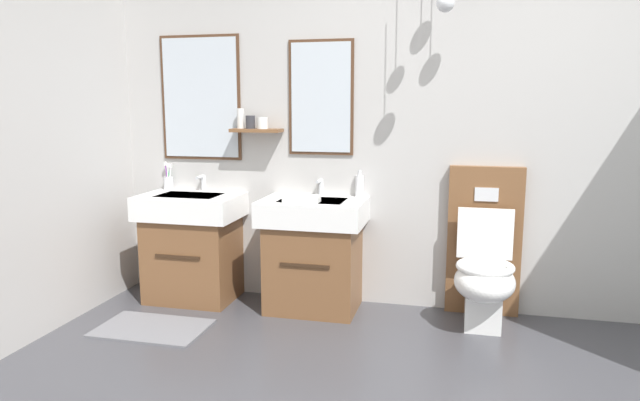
{
  "coord_description": "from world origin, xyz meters",
  "views": [
    {
      "loc": [
        0.04,
        -2.2,
        1.41
      ],
      "look_at": [
        -0.81,
        1.29,
        0.8
      ],
      "focal_mm": 32.43,
      "sensor_mm": 36.0,
      "label": 1
    }
  ],
  "objects_px": {
    "vanity_sink_right": "(314,251)",
    "toothbrush_cup": "(168,181)",
    "toilet": "(484,266)",
    "soap_dispenser": "(359,185)",
    "folded_hand_towel": "(302,199)",
    "vanity_sink_left": "(193,244)"
  },
  "relations": [
    {
      "from": "toilet",
      "to": "soap_dispenser",
      "type": "bearing_deg",
      "value": 168.57
    },
    {
      "from": "vanity_sink_left",
      "to": "toothbrush_cup",
      "type": "distance_m",
      "value": 0.53
    },
    {
      "from": "vanity_sink_left",
      "to": "vanity_sink_right",
      "type": "xyz_separation_m",
      "value": [
        0.9,
        0.0,
        0.0
      ]
    },
    {
      "from": "soap_dispenser",
      "to": "folded_hand_towel",
      "type": "height_order",
      "value": "soap_dispenser"
    },
    {
      "from": "vanity_sink_right",
      "to": "soap_dispenser",
      "type": "distance_m",
      "value": 0.55
    },
    {
      "from": "vanity_sink_left",
      "to": "folded_hand_towel",
      "type": "relative_size",
      "value": 3.49
    },
    {
      "from": "vanity_sink_right",
      "to": "soap_dispenser",
      "type": "relative_size",
      "value": 4.19
    },
    {
      "from": "soap_dispenser",
      "to": "folded_hand_towel",
      "type": "distance_m",
      "value": 0.47
    },
    {
      "from": "vanity_sink_left",
      "to": "toilet",
      "type": "bearing_deg",
      "value": 0.46
    },
    {
      "from": "toothbrush_cup",
      "to": "vanity_sink_right",
      "type": "bearing_deg",
      "value": -8.63
    },
    {
      "from": "folded_hand_towel",
      "to": "vanity_sink_left",
      "type": "bearing_deg",
      "value": 169.69
    },
    {
      "from": "vanity_sink_right",
      "to": "toilet",
      "type": "xyz_separation_m",
      "value": [
        1.12,
        0.02,
        -0.03
      ]
    },
    {
      "from": "toothbrush_cup",
      "to": "toilet",
      "type": "bearing_deg",
      "value": -4.02
    },
    {
      "from": "vanity_sink_right",
      "to": "toothbrush_cup",
      "type": "distance_m",
      "value": 1.25
    },
    {
      "from": "vanity_sink_right",
      "to": "folded_hand_towel",
      "type": "xyz_separation_m",
      "value": [
        -0.04,
        -0.16,
        0.38
      ]
    },
    {
      "from": "vanity_sink_left",
      "to": "soap_dispenser",
      "type": "bearing_deg",
      "value": 9.03
    },
    {
      "from": "toilet",
      "to": "toothbrush_cup",
      "type": "bearing_deg",
      "value": 175.98
    },
    {
      "from": "vanity_sink_left",
      "to": "vanity_sink_right",
      "type": "relative_size",
      "value": 1.0
    },
    {
      "from": "vanity_sink_left",
      "to": "folded_hand_towel",
      "type": "bearing_deg",
      "value": -10.31
    },
    {
      "from": "toilet",
      "to": "vanity_sink_right",
      "type": "bearing_deg",
      "value": -179.17
    },
    {
      "from": "vanity_sink_right",
      "to": "toilet",
      "type": "height_order",
      "value": "toilet"
    },
    {
      "from": "toilet",
      "to": "soap_dispenser",
      "type": "distance_m",
      "value": 0.98
    }
  ]
}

